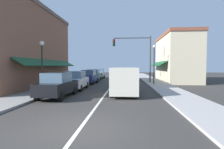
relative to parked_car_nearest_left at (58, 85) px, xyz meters
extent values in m
plane|color=#33302D|center=(3.23, 11.94, -0.88)|extent=(80.00, 80.00, 0.00)
cube|color=gray|center=(-2.27, 11.94, -0.82)|extent=(2.60, 56.00, 0.12)
cube|color=#A39E99|center=(8.73, 11.94, -0.82)|extent=(2.60, 56.00, 0.12)
cube|color=silver|center=(3.23, 11.94, -0.88)|extent=(0.14, 52.00, 0.01)
cube|color=brown|center=(-6.22, 5.94, 3.17)|extent=(5.30, 14.00, 8.11)
cube|color=brown|center=(-6.22, 5.94, 7.43)|extent=(5.50, 14.20, 0.40)
cube|color=slate|center=(-3.63, 5.94, 0.52)|extent=(0.08, 10.64, 1.80)
cube|color=#194C2D|center=(-3.02, 5.94, 1.72)|extent=(1.27, 11.76, 0.73)
cube|color=slate|center=(-3.63, 2.86, 4.96)|extent=(0.08, 1.10, 1.30)
cube|color=slate|center=(-3.63, 9.02, 4.96)|extent=(0.08, 1.10, 1.30)
cube|color=beige|center=(12.08, 13.94, 2.28)|extent=(4.11, 10.00, 6.33)
cube|color=brown|center=(12.08, 13.94, 5.65)|extent=(4.31, 10.20, 0.40)
cube|color=slate|center=(10.09, 13.94, 0.52)|extent=(0.08, 7.60, 1.80)
cube|color=#194C2D|center=(9.48, 13.94, 1.72)|extent=(1.27, 8.40, 0.73)
cube|color=slate|center=(10.09, 11.74, 3.68)|extent=(0.08, 1.10, 1.30)
cube|color=slate|center=(10.09, 16.14, 3.68)|extent=(0.08, 1.10, 1.30)
cube|color=black|center=(0.00, 0.03, -0.17)|extent=(1.82, 4.14, 0.80)
cube|color=slate|center=(0.00, -0.07, 0.56)|extent=(1.57, 2.04, 0.66)
cylinder|color=black|center=(-0.76, 1.40, -0.57)|extent=(0.21, 0.62, 0.62)
cylinder|color=black|center=(0.82, 1.36, -0.57)|extent=(0.21, 0.62, 0.62)
cylinder|color=black|center=(-0.82, -1.31, -0.57)|extent=(0.21, 0.62, 0.62)
cylinder|color=black|center=(0.76, -1.35, -0.57)|extent=(0.21, 0.62, 0.62)
cube|color=silver|center=(0.09, 4.22, -0.17)|extent=(1.80, 4.13, 0.80)
cube|color=slate|center=(0.09, 4.12, 0.56)|extent=(1.56, 2.03, 0.66)
cylinder|color=black|center=(-0.73, 5.56, -0.57)|extent=(0.21, 0.62, 0.62)
cylinder|color=black|center=(0.86, 5.59, -0.57)|extent=(0.21, 0.62, 0.62)
cylinder|color=black|center=(-0.67, 2.86, -0.57)|extent=(0.21, 0.62, 0.62)
cylinder|color=black|center=(0.91, 2.89, -0.57)|extent=(0.21, 0.62, 0.62)
cube|color=navy|center=(0.18, 9.79, -0.17)|extent=(1.84, 4.15, 0.80)
cube|color=slate|center=(0.18, 9.69, 0.56)|extent=(1.58, 2.04, 0.66)
cylinder|color=black|center=(-0.57, 11.16, -0.57)|extent=(0.22, 0.63, 0.62)
cylinder|color=black|center=(1.01, 11.12, -0.57)|extent=(0.22, 0.63, 0.62)
cylinder|color=black|center=(-0.65, 8.46, -0.57)|extent=(0.22, 0.63, 0.62)
cylinder|color=black|center=(0.93, 8.41, -0.57)|extent=(0.22, 0.63, 0.62)
cube|color=#0F4C33|center=(0.01, 13.89, -0.17)|extent=(1.82, 4.14, 0.80)
cube|color=slate|center=(0.00, 13.79, 0.56)|extent=(1.57, 2.04, 0.66)
cylinder|color=black|center=(-0.75, 15.26, -0.57)|extent=(0.21, 0.62, 0.62)
cylinder|color=black|center=(0.83, 15.23, -0.57)|extent=(0.21, 0.62, 0.62)
cylinder|color=black|center=(-0.82, 12.56, -0.57)|extent=(0.21, 0.62, 0.62)
cylinder|color=black|center=(0.77, 12.52, -0.57)|extent=(0.21, 0.62, 0.62)
cube|color=#B7BABF|center=(-0.03, 19.74, -0.17)|extent=(1.81, 4.14, 0.80)
cube|color=slate|center=(-0.03, 19.64, 0.56)|extent=(1.57, 2.03, 0.66)
cylinder|color=black|center=(-0.85, 21.07, -0.57)|extent=(0.21, 0.62, 0.62)
cylinder|color=black|center=(0.73, 21.11, -0.57)|extent=(0.21, 0.62, 0.62)
cylinder|color=black|center=(-0.79, 18.37, -0.57)|extent=(0.21, 0.62, 0.62)
cylinder|color=black|center=(0.79, 18.40, -0.57)|extent=(0.21, 0.62, 0.62)
cube|color=beige|center=(4.74, 1.85, 0.29)|extent=(1.98, 5.01, 1.90)
cube|color=slate|center=(4.74, 4.25, 0.72)|extent=(1.73, 0.28, 0.84)
cube|color=black|center=(4.75, 4.43, -0.40)|extent=(1.86, 0.21, 0.24)
cylinder|color=black|center=(3.86, 3.40, -0.52)|extent=(0.24, 0.72, 0.72)
cylinder|color=black|center=(5.62, 3.40, -0.52)|extent=(0.24, 0.72, 0.72)
cylinder|color=black|center=(3.85, 0.30, -0.52)|extent=(0.24, 0.72, 0.72)
cylinder|color=black|center=(5.61, 0.30, -0.52)|extent=(0.24, 0.72, 0.72)
cylinder|color=#333333|center=(8.03, 11.11, 2.21)|extent=(0.18, 0.18, 6.17)
cylinder|color=#333333|center=(5.66, 11.11, 5.04)|extent=(4.75, 0.12, 0.12)
cube|color=black|center=(3.28, 10.93, 4.44)|extent=(0.30, 0.24, 0.90)
sphere|color=red|center=(3.28, 10.80, 4.72)|extent=(0.20, 0.20, 0.20)
sphere|color=#3D2D0C|center=(3.28, 10.80, 4.44)|extent=(0.20, 0.20, 0.20)
sphere|color=#0C3316|center=(3.28, 10.80, 4.16)|extent=(0.20, 0.20, 0.20)
cylinder|color=black|center=(-1.88, 1.56, 1.07)|extent=(0.12, 0.12, 3.89)
sphere|color=white|center=(-1.88, 1.56, 3.20)|extent=(0.36, 0.36, 0.36)
cylinder|color=black|center=(8.18, 9.02, 1.30)|extent=(0.12, 0.12, 4.37)
sphere|color=white|center=(8.18, 9.02, 3.67)|extent=(0.36, 0.36, 0.36)
camera|label=1|loc=(4.86, -12.01, 1.35)|focal=27.94mm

